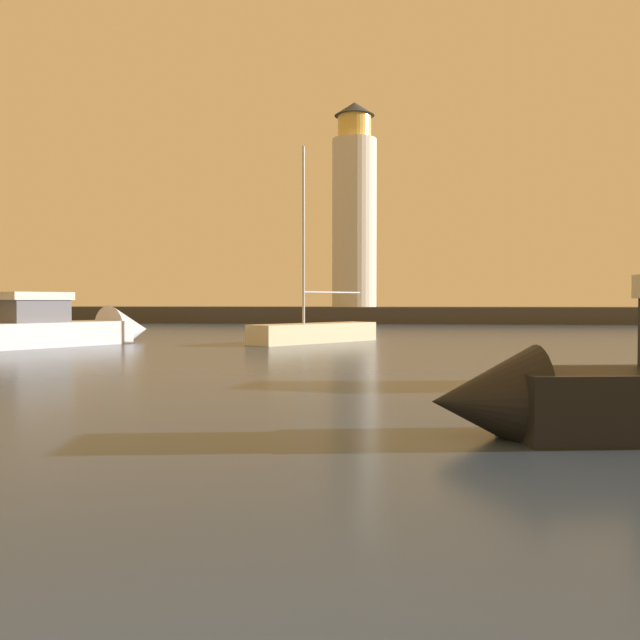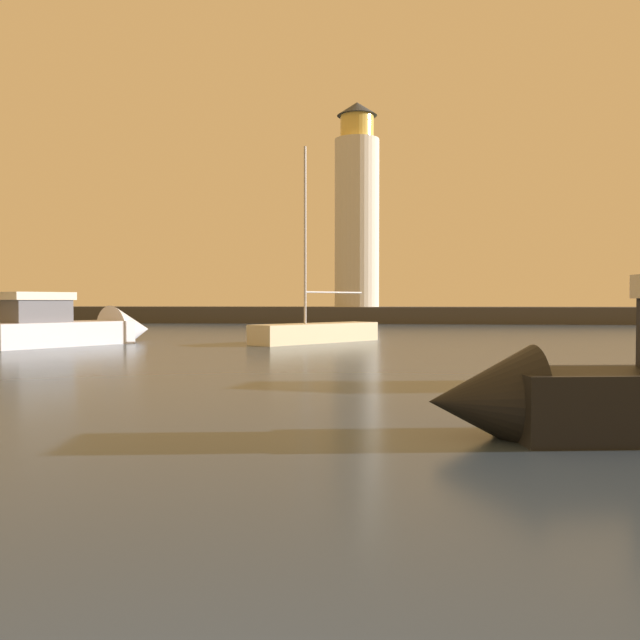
% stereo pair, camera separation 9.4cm
% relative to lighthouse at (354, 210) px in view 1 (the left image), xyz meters
% --- Properties ---
extents(ground_plane, '(220.00, 220.00, 0.00)m').
position_rel_lighthouse_xyz_m(ground_plane, '(3.03, -30.29, -10.17)').
color(ground_plane, '#2D3D51').
extents(breakwater, '(69.00, 6.78, 1.43)m').
position_rel_lighthouse_xyz_m(breakwater, '(3.03, 0.00, -9.45)').
color(breakwater, '#423F3D').
rests_on(breakwater, ground_plane).
extents(lighthouse, '(4.02, 4.02, 18.44)m').
position_rel_lighthouse_xyz_m(lighthouse, '(0.00, 0.00, 0.00)').
color(lighthouse, silver).
rests_on(lighthouse, breakwater).
extents(motorboat_3, '(6.20, 8.13, 2.93)m').
position_rel_lighthouse_xyz_m(motorboat_3, '(-10.33, -32.78, -9.43)').
color(motorboat_3, silver).
rests_on(motorboat_3, ground_plane).
extents(sailboat_moored, '(5.64, 6.55, 9.06)m').
position_rel_lighthouse_xyz_m(sailboat_moored, '(-0.01, -30.22, -9.66)').
color(sailboat_moored, beige).
rests_on(sailboat_moored, ground_plane).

